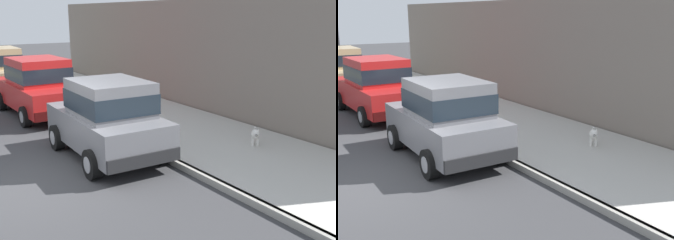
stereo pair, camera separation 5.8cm
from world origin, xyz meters
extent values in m
plane|color=#38383A|center=(0.00, 0.00, 0.00)|extent=(80.00, 80.00, 0.00)
cube|color=gray|center=(3.20, 0.00, 0.07)|extent=(0.16, 64.00, 0.14)
cube|color=#B7B5AD|center=(5.00, 0.00, 0.07)|extent=(3.60, 64.00, 0.14)
cube|color=slate|center=(2.21, 0.70, 0.70)|extent=(1.82, 3.75, 0.76)
cube|color=slate|center=(2.20, 0.45, 1.48)|extent=(1.57, 1.94, 0.80)
cube|color=#19232D|center=(2.20, 0.45, 1.42)|extent=(1.60, 1.98, 0.44)
cube|color=#252527|center=(2.26, 2.50, 0.46)|extent=(1.69, 0.25, 0.28)
cube|color=#252527|center=(2.16, -1.10, 0.46)|extent=(1.69, 0.25, 0.28)
cylinder|color=black|center=(1.38, 1.87, 0.32)|extent=(0.24, 0.65, 0.64)
cylinder|color=#9E9EA3|center=(1.38, 1.87, 0.32)|extent=(0.25, 0.36, 0.35)
cylinder|color=black|center=(3.10, 1.82, 0.32)|extent=(0.24, 0.65, 0.64)
cylinder|color=#9E9EA3|center=(3.10, 1.82, 0.32)|extent=(0.25, 0.36, 0.35)
cylinder|color=black|center=(1.32, -0.43, 0.32)|extent=(0.24, 0.65, 0.64)
cylinder|color=#9E9EA3|center=(1.32, -0.43, 0.32)|extent=(0.25, 0.36, 0.35)
cylinder|color=black|center=(3.03, -0.47, 0.32)|extent=(0.24, 0.65, 0.64)
cylinder|color=#9E9EA3|center=(3.03, -0.47, 0.32)|extent=(0.25, 0.36, 0.35)
cube|color=#EAEACC|center=(1.73, 2.54, 0.81)|extent=(0.28, 0.09, 0.14)
cube|color=#EAEACC|center=(2.79, 2.51, 0.81)|extent=(0.28, 0.09, 0.14)
cube|color=red|center=(2.20, 5.92, 0.70)|extent=(1.89, 4.53, 0.76)
cube|color=red|center=(2.21, 5.82, 1.50)|extent=(1.62, 2.13, 0.84)
cube|color=#19232D|center=(2.21, 5.82, 1.44)|extent=(1.66, 2.17, 0.46)
cube|color=#400A0A|center=(2.16, 8.12, 0.46)|extent=(1.77, 0.23, 0.28)
cube|color=#400A0A|center=(2.25, 3.72, 0.46)|extent=(1.77, 0.23, 0.28)
cylinder|color=black|center=(1.28, 7.29, 0.32)|extent=(0.23, 0.64, 0.64)
cylinder|color=#9E9EA3|center=(1.28, 7.29, 0.32)|extent=(0.25, 0.36, 0.35)
cylinder|color=black|center=(3.08, 7.33, 0.32)|extent=(0.23, 0.64, 0.64)
cylinder|color=#9E9EA3|center=(3.08, 7.33, 0.32)|extent=(0.25, 0.36, 0.35)
cylinder|color=black|center=(1.33, 4.51, 0.32)|extent=(0.23, 0.64, 0.64)
cylinder|color=#9E9EA3|center=(1.33, 4.51, 0.32)|extent=(0.25, 0.36, 0.35)
cylinder|color=black|center=(3.13, 4.54, 0.32)|extent=(0.23, 0.64, 0.64)
cylinder|color=#9E9EA3|center=(3.13, 4.54, 0.32)|extent=(0.25, 0.36, 0.35)
cube|color=#EAEACC|center=(1.60, 8.14, 0.81)|extent=(0.28, 0.09, 0.14)
cube|color=#EAEACC|center=(2.72, 8.16, 0.81)|extent=(0.28, 0.09, 0.14)
cube|color=tan|center=(2.11, 11.16, 0.70)|extent=(1.95, 4.56, 0.76)
cube|color=#3E3527|center=(2.03, 8.96, 0.46)|extent=(1.77, 0.26, 0.28)
cylinder|color=black|center=(3.05, 12.52, 0.32)|extent=(0.24, 0.65, 0.64)
cylinder|color=#9E9EA3|center=(3.05, 12.52, 0.32)|extent=(0.25, 0.36, 0.35)
cylinder|color=black|center=(2.96, 9.73, 0.32)|extent=(0.24, 0.65, 0.64)
cylinder|color=#9E9EA3|center=(2.96, 9.73, 0.32)|extent=(0.25, 0.36, 0.35)
cube|color=#EAEACC|center=(2.74, 13.37, 0.81)|extent=(0.28, 0.09, 0.14)
ellipsoid|color=white|center=(5.52, -0.94, 0.42)|extent=(0.45, 0.46, 0.20)
cylinder|color=white|center=(5.47, -1.09, 0.23)|extent=(0.05, 0.05, 0.18)
cylinder|color=white|center=(5.38, -1.00, 0.23)|extent=(0.05, 0.05, 0.18)
cylinder|color=white|center=(5.65, -0.89, 0.23)|extent=(0.05, 0.05, 0.18)
cylinder|color=white|center=(5.57, -0.80, 0.23)|extent=(0.05, 0.05, 0.18)
sphere|color=white|center=(5.32, -1.16, 0.51)|extent=(0.17, 0.17, 0.17)
ellipsoid|color=gray|center=(5.26, -1.22, 0.49)|extent=(0.13, 0.13, 0.06)
cone|color=white|center=(5.36, -1.18, 0.59)|extent=(0.06, 0.06, 0.07)
cone|color=white|center=(5.29, -1.12, 0.59)|extent=(0.06, 0.06, 0.07)
cylinder|color=white|center=(5.69, -0.75, 0.48)|extent=(0.11, 0.11, 0.13)
cylinder|color=#2D2D33|center=(3.55, 17.25, 2.24)|extent=(0.12, 0.12, 4.20)
cube|color=slate|center=(7.10, 4.85, 1.91)|extent=(0.50, 20.00, 3.82)
camera|label=1|loc=(-1.96, -8.10, 3.36)|focal=44.85mm
camera|label=2|loc=(-1.91, -8.13, 3.36)|focal=44.85mm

